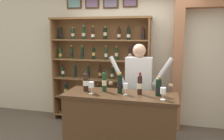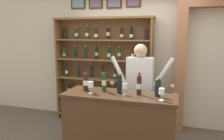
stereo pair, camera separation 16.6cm
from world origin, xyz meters
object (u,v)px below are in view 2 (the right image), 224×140
(tasting_bottle_brunello, at_px, (104,81))
(wine_glass_left, at_px, (162,92))
(wine_shelf, at_px, (103,68))
(shopkeeper, at_px, (140,82))
(tasting_bottle_riserva, at_px, (86,81))
(wine_glass_right, at_px, (125,87))
(wine_glass_center, at_px, (91,85))
(tasting_bottle_bianco, at_px, (158,87))
(tasting_counter, at_px, (119,126))
(tasting_bottle_vin_santo, at_px, (119,83))
(tasting_bottle_prosecco, at_px, (139,84))

(tasting_bottle_brunello, bearing_deg, wine_glass_left, -14.34)
(wine_shelf, height_order, shopkeeper, wine_shelf)
(tasting_bottle_riserva, distance_m, wine_glass_right, 0.62)
(tasting_bottle_brunello, bearing_deg, wine_glass_center, -131.44)
(tasting_bottle_riserva, distance_m, tasting_bottle_bianco, 1.07)
(tasting_counter, xyz_separation_m, tasting_bottle_bianco, (0.54, 0.04, 0.62))
(tasting_bottle_brunello, relative_size, wine_glass_left, 1.97)
(wine_shelf, height_order, wine_glass_right, wine_shelf)
(shopkeeper, relative_size, wine_glass_left, 10.23)
(tasting_counter, relative_size, wine_glass_center, 9.39)
(wine_shelf, bearing_deg, wine_glass_right, -59.53)
(tasting_bottle_vin_santo, distance_m, tasting_bottle_prosecco, 0.29)
(shopkeeper, bearing_deg, wine_shelf, 143.50)
(tasting_bottle_vin_santo, bearing_deg, wine_glass_left, -16.59)
(tasting_bottle_riserva, distance_m, tasting_bottle_prosecco, 0.81)
(tasting_bottle_vin_santo, xyz_separation_m, wine_glass_center, (-0.39, -0.13, -0.03))
(wine_shelf, relative_size, tasting_bottle_bianco, 7.99)
(tasting_bottle_brunello, distance_m, wine_glass_center, 0.22)
(shopkeeper, relative_size, wine_glass_right, 9.91)
(tasting_bottle_brunello, distance_m, tasting_bottle_vin_santo, 0.25)
(tasting_bottle_vin_santo, relative_size, wine_glass_left, 1.86)
(tasting_bottle_riserva, xyz_separation_m, tasting_bottle_brunello, (0.28, 0.05, 0.01))
(shopkeeper, distance_m, tasting_bottle_bianco, 0.71)
(tasting_bottle_vin_santo, relative_size, tasting_bottle_prosecco, 0.97)
(tasting_counter, bearing_deg, tasting_bottle_prosecco, 9.84)
(shopkeeper, bearing_deg, tasting_bottle_brunello, -127.17)
(tasting_bottle_prosecco, xyz_separation_m, wine_glass_right, (-0.19, -0.08, -0.03))
(wine_shelf, bearing_deg, wine_glass_left, -47.95)
(tasting_bottle_riserva, bearing_deg, wine_glass_left, -8.69)
(tasting_bottle_riserva, bearing_deg, shopkeeper, 41.13)
(tasting_counter, height_order, wine_glass_left, wine_glass_left)
(tasting_bottle_brunello, relative_size, wine_glass_right, 1.91)
(tasting_bottle_vin_santo, bearing_deg, shopkeeper, 72.76)
(tasting_bottle_brunello, bearing_deg, wine_glass_right, -17.76)
(wine_glass_left, relative_size, wine_glass_center, 0.94)
(wine_glass_right, xyz_separation_m, wine_glass_left, (0.52, -0.11, -0.01))
(wine_glass_center, bearing_deg, wine_shelf, 102.09)
(tasting_bottle_riserva, height_order, wine_glass_center, tasting_bottle_riserva)
(tasting_bottle_bianco, height_order, wine_glass_left, tasting_bottle_bianco)
(tasting_bottle_prosecco, height_order, tasting_bottle_bianco, tasting_bottle_prosecco)
(wine_glass_center, bearing_deg, tasting_bottle_riserva, 137.75)
(tasting_bottle_riserva, relative_size, tasting_bottle_vin_santo, 0.98)
(tasting_counter, bearing_deg, tasting_bottle_riserva, 176.97)
(shopkeeper, height_order, wine_glass_right, shopkeeper)
(tasting_bottle_riserva, bearing_deg, wine_glass_right, -5.84)
(tasting_bottle_vin_santo, height_order, wine_glass_center, tasting_bottle_vin_santo)
(tasting_bottle_brunello, height_order, wine_glass_left, tasting_bottle_brunello)
(shopkeeper, height_order, wine_glass_center, shopkeeper)
(tasting_counter, height_order, wine_glass_right, wine_glass_right)
(tasting_bottle_brunello, xyz_separation_m, tasting_bottle_bianco, (0.80, -0.03, -0.03))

